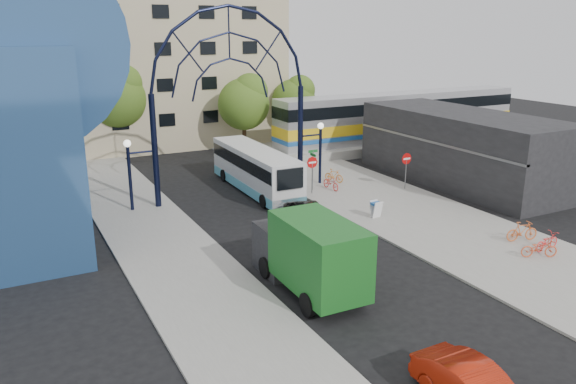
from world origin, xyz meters
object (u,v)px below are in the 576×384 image
do_not_enter_sign (406,162)px  tree_north_b (117,95)px  sandwich_board (376,207)px  train_car (400,116)px  city_bus (255,169)px  bike_near_b (334,176)px  green_truck (308,253)px  street_name_sign (313,161)px  bike_far_c (547,241)px  stop_sign (312,166)px  bike_near_a (331,183)px  bike_far_b (522,231)px  tree_north_c (295,99)px  gateway_arch (230,64)px  black_suv (308,216)px  tree_north_a (245,101)px  bike_far_a (539,248)px

do_not_enter_sign → tree_north_b: (-14.88, 19.93, 3.29)m
sandwich_board → train_car: 21.65m
city_bus → bike_near_b: (5.68, -0.98, -0.93)m
train_car → green_truck: size_ratio=3.82×
street_name_sign → bike_far_c: street_name_sign is taller
tree_north_b → train_car: bearing=-18.4°
stop_sign → bike_near_b: bearing=32.0°
bike_near_a → bike_far_c: (3.71, -14.22, -0.00)m
tree_north_b → bike_far_b: (13.91, -30.50, -4.62)m
train_car → bike_far_c: (-9.86, -24.00, -2.34)m
green_truck → sandwich_board: bearing=38.1°
train_car → city_bus: train_car is taller
stop_sign → bike_far_c: size_ratio=1.48×
street_name_sign → bike_far_c: size_ratio=1.65×
tree_north_c → train_car: bearing=-37.0°
gateway_arch → black_suv: 10.91m
do_not_enter_sign → tree_north_b: bearing=126.7°
green_truck → tree_north_c: bearing=63.5°
tree_north_a → bike_near_b: bearing=-83.0°
train_car → bike_far_a: 26.91m
tree_north_a → bike_far_a: 28.81m
bike_far_a → tree_north_a: bearing=32.0°
stop_sign → tree_north_a: 14.23m
street_name_sign → bike_near_b: (2.43, 1.16, -1.55)m
gateway_arch → city_bus: (1.94, 0.75, -7.05)m
do_not_enter_sign → tree_north_c: 18.11m
bike_far_a → street_name_sign: bearing=40.4°
gateway_arch → bike_far_a: 20.39m
green_truck → bike_near_a: bearing=55.3°
street_name_sign → city_bus: (-3.26, 2.15, -0.62)m
bike_near_a → bike_far_b: bearing=-77.3°
tree_north_a → tree_north_b: bearing=158.2°
green_truck → bike_far_b: bearing=-1.5°
green_truck → bike_far_a: 11.66m
sandwich_board → bike_near_a: size_ratio=0.58×
gateway_arch → do_not_enter_sign: (11.00, -4.00, -6.58)m
tree_north_b → bike_near_a: tree_north_b is taller
gateway_arch → sandwich_board: 12.52m
stop_sign → bike_far_b: (5.23, -12.57, -1.34)m
tree_north_c → bike_far_b: (-2.09, -28.50, -3.63)m
green_truck → bike_far_c: size_ratio=3.89×
bike_near_a → city_bus: bearing=147.5°
city_bus → bike_far_b: size_ratio=6.02×
city_bus → bike_far_c: 18.67m
green_truck → bike_far_c: green_truck is taller
street_name_sign → bike_far_a: street_name_sign is taller
bike_far_a → bike_far_b: (1.02, 1.88, 0.07)m
tree_north_a → bike_far_c: (4.01, -27.93, -4.04)m
street_name_sign → tree_north_a: (0.92, 13.33, 2.48)m
tree_north_a → bike_far_a: bearing=-84.2°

